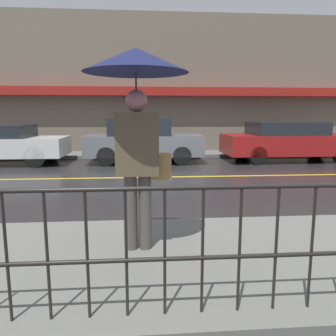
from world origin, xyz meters
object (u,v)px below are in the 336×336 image
at_px(pedestrian, 137,92).
at_px(car_grey, 143,140).
at_px(car_white, 2,144).
at_px(car_red, 289,141).

bearing_deg(pedestrian, car_grey, -90.60).
xyz_separation_m(pedestrian, car_grey, (0.08, 7.77, -1.14)).
relative_size(pedestrian, car_white, 0.54).
xyz_separation_m(pedestrian, car_red, (5.35, 7.77, -1.19)).
relative_size(car_white, car_red, 0.88).
bearing_deg(car_white, car_red, -0.00).
bearing_deg(car_white, car_grey, -0.00).
bearing_deg(car_white, pedestrian, -58.94).
xyz_separation_m(pedestrian, car_white, (-4.68, 7.77, -1.21)).
relative_size(car_white, car_grey, 1.04).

